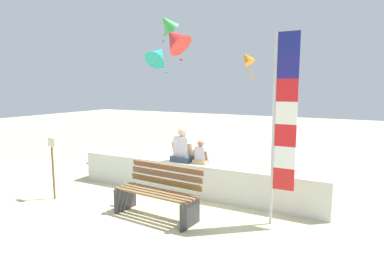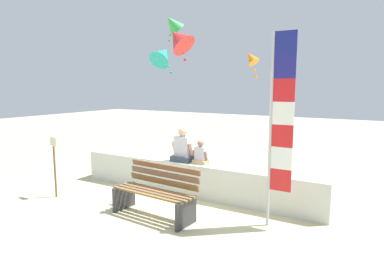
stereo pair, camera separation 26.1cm
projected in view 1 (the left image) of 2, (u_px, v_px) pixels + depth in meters
ground_plane at (171, 207)px, 6.27m from camera, size 40.00×40.00×0.00m
seawall_ledge at (193, 178)px, 6.96m from camera, size 5.48×0.49×0.69m
park_bench at (158, 193)px, 5.77m from camera, size 1.57×0.72×0.88m
person_adult at (183, 148)px, 6.99m from camera, size 0.49×0.36×0.74m
person_child at (201, 154)px, 6.81m from camera, size 0.32×0.23×0.49m
flag_banner at (281, 120)px, 5.20m from camera, size 0.38×0.05×3.08m
kite_teal at (158, 55)px, 9.94m from camera, size 0.66×0.85×1.00m
kite_red at (175, 39)px, 9.00m from camera, size 0.96×0.78×1.03m
kite_green at (167, 23)px, 10.76m from camera, size 0.87×0.93×0.96m
kite_orange at (247, 58)px, 9.46m from camera, size 0.54×0.55×0.82m
sign_post at (53, 163)px, 6.63m from camera, size 0.24×0.06×1.25m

